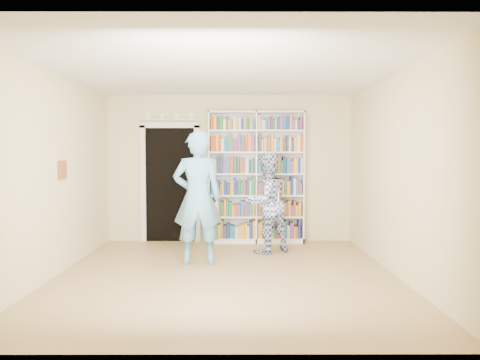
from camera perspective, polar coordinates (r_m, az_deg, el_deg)
The scene contains 11 objects.
floor at distance 6.37m, azimuth -1.73°, elevation -11.48°, with size 5.00×5.00×0.00m, color #AA8352.
ceiling at distance 6.27m, azimuth -1.77°, elevation 13.18°, with size 5.00×5.00×0.00m, color white.
wall_back at distance 8.67m, azimuth -1.29°, elevation 1.40°, with size 4.50×4.50×0.00m, color beige.
wall_left at distance 6.63m, azimuth -21.59°, elevation 0.69°, with size 5.00×5.00×0.00m, color beige.
wall_right at distance 6.51m, azimuth 18.47°, elevation 0.71°, with size 5.00×5.00×0.00m, color beige.
bookshelf at distance 8.52m, azimuth 1.98°, elevation 0.40°, with size 1.74×0.33×2.39m.
doorway at distance 8.75m, azimuth -8.52°, elevation 0.26°, with size 1.10×0.08×2.43m.
wall_art at distance 6.80m, azimuth -20.82°, elevation 1.18°, with size 0.03×0.25×0.25m, color maroon.
man_blue at distance 6.86m, azimuth -5.21°, elevation -2.19°, with size 0.71×0.47×1.95m, color #5FA3D3.
man_plaid at distance 7.66m, azimuth 3.22°, elevation -2.83°, with size 0.79×0.62×1.63m, color navy.
paper_sheet at distance 7.47m, azimuth 4.01°, elevation -1.61°, with size 0.21×0.01×0.29m, color white.
Camera 1 is at (0.17, -6.16, 1.59)m, focal length 35.00 mm.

